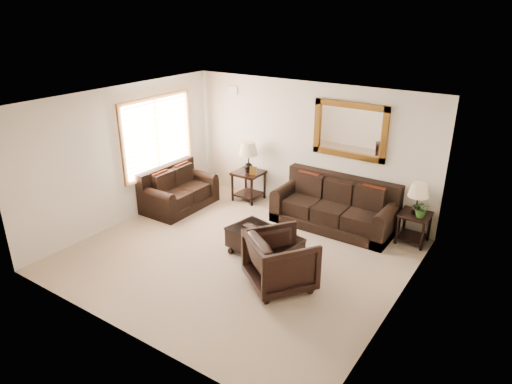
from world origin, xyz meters
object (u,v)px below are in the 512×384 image
Objects in this scene: end_table_left at (249,163)px; armchair at (281,258)px; coffee_table at (264,242)px; sofa at (335,209)px; loveseat at (177,192)px; end_table_right at (417,204)px.

armchair is at bearing -47.07° from end_table_left.
end_table_left reaches higher than coffee_table.
armchair is (0.19, -2.41, 0.13)m from sofa.
sofa is 3.39m from loveseat.
sofa is 1.56m from end_table_right.
end_table_left is 3.66m from end_table_right.
coffee_table is at bearing -105.71° from sofa.
loveseat is at bearing 14.15° from armchair.
armchair is (3.42, -1.35, 0.16)m from loveseat.
coffee_table is (2.72, -0.74, -0.05)m from loveseat.
armchair is (0.70, -0.61, 0.20)m from coffee_table.
coffee_table is (-2.00, -1.96, -0.49)m from end_table_right.
sofa is at bearing -71.80° from loveseat.
sofa is 1.76× the size of end_table_left.
coffee_table is 1.48× the size of armchair.
end_table_right is 1.22× the size of armchair.
sofa is 2.42m from armchair.
coffee_table is (1.66, -1.92, -0.60)m from end_table_left.
end_table_left is 1.14× the size of end_table_right.
sofa is 2.01× the size of end_table_right.
end_table_right reaches higher than coffee_table.
armchair is (-1.30, -2.57, -0.29)m from end_table_right.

